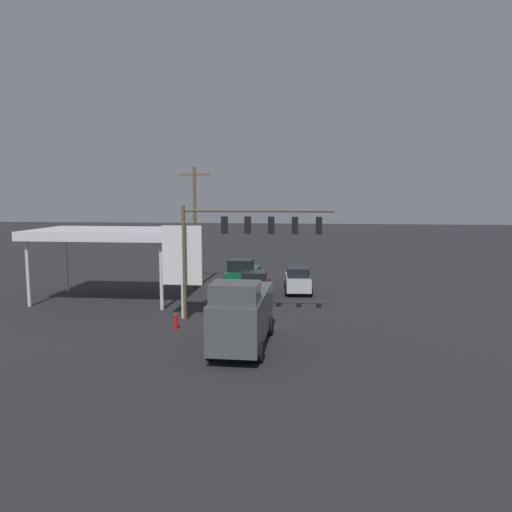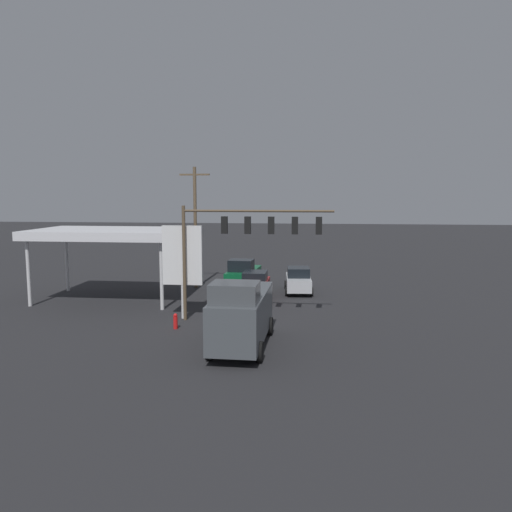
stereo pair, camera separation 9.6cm
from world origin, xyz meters
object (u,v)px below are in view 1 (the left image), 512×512
at_px(price_sign, 182,258).
at_px(sedan_waiting, 298,280).
at_px(traffic_signal_assembly, 247,233).
at_px(fire_hydrant, 176,321).
at_px(delivery_truck, 242,314).
at_px(sedan_far, 255,285).
at_px(pickup_parked, 243,274).
at_px(utility_pole, 195,224).

bearing_deg(price_sign, sedan_waiting, -127.29).
xyz_separation_m(traffic_signal_assembly, price_sign, (3.96, -0.35, -1.55)).
xyz_separation_m(sedan_waiting, fire_hydrant, (6.54, 11.21, -0.51)).
bearing_deg(delivery_truck, sedan_far, -175.45).
relative_size(price_sign, fire_hydrant, 6.40).
height_order(pickup_parked, sedan_waiting, pickup_parked).
distance_m(traffic_signal_assembly, utility_pole, 11.62).
bearing_deg(delivery_truck, pickup_parked, -171.21).
distance_m(traffic_signal_assembly, sedan_waiting, 10.50).
xyz_separation_m(pickup_parked, delivery_truck, (-2.04, 15.43, 0.58)).
height_order(utility_pole, sedan_waiting, utility_pole).
relative_size(traffic_signal_assembly, price_sign, 1.57).
bearing_deg(price_sign, traffic_signal_assembly, 174.90).
bearing_deg(sedan_far, fire_hydrant, -20.94).
distance_m(sedan_far, pickup_parked, 3.85).
bearing_deg(pickup_parked, utility_pole, -83.52).
height_order(sedan_far, delivery_truck, delivery_truck).
distance_m(delivery_truck, fire_hydrant, 5.27).
height_order(utility_pole, delivery_truck, utility_pole).
bearing_deg(delivery_truck, fire_hydrant, -124.42).
height_order(traffic_signal_assembly, delivery_truck, traffic_signal_assembly).
bearing_deg(pickup_parked, fire_hydrant, -5.51).
relative_size(pickup_parked, delivery_truck, 0.78).
bearing_deg(traffic_signal_assembly, utility_pole, -61.84).
relative_size(traffic_signal_assembly, sedan_far, 2.00).
relative_size(utility_pole, fire_hydrant, 10.91).
bearing_deg(utility_pole, traffic_signal_assembly, 118.16).
bearing_deg(sedan_waiting, fire_hydrant, -34.31).
relative_size(utility_pole, delivery_truck, 1.40).
distance_m(utility_pole, delivery_truck, 16.70).
bearing_deg(price_sign, fire_hydrant, 93.99).
bearing_deg(sedan_waiting, utility_pole, -101.52).
bearing_deg(utility_pole, fire_hydrant, 97.83).
xyz_separation_m(sedan_far, delivery_truck, (-0.68, 11.83, 0.74)).
height_order(sedan_far, pickup_parked, pickup_parked).
relative_size(sedan_far, pickup_parked, 0.83).
distance_m(utility_pole, sedan_waiting, 9.28).
xyz_separation_m(utility_pole, price_sign, (-1.52, 9.89, -1.37)).
xyz_separation_m(utility_pole, fire_hydrant, (-1.69, 12.29, -4.65)).
bearing_deg(traffic_signal_assembly, price_sign, -5.10).
bearing_deg(pickup_parked, sedan_far, 24.83).
xyz_separation_m(price_sign, pickup_parked, (-2.28, -10.05, -2.61)).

